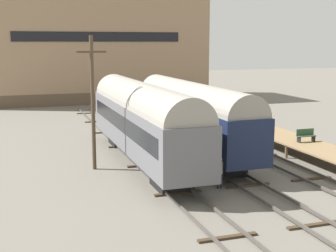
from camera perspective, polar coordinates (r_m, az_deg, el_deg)
ground_plane at (r=29.06m, az=6.93°, el=-5.65°), size 200.00×200.00×0.00m
track_left at (r=27.56m, az=-0.88°, el=-6.14°), size 2.60×60.00×0.26m
track_middle at (r=29.02m, az=6.93°, el=-5.37°), size 2.60×60.00×0.26m
track_right at (r=30.97m, az=13.86°, el=-4.61°), size 2.60×60.00×0.26m
train_car_navy at (r=33.56m, az=2.88°, el=1.64°), size 2.89×17.77×5.11m
train_car_grey at (r=30.69m, az=-3.15°, el=1.04°), size 3.04×18.20×5.31m
station_platform at (r=33.95m, az=16.27°, el=-2.09°), size 3.13×15.19×0.99m
bench at (r=34.20m, az=16.44°, el=-1.06°), size 1.40×0.40×0.91m
person_worker at (r=25.66m, az=6.36°, el=-5.33°), size 0.32×0.32×1.74m
utility_pole at (r=29.16m, az=-9.16°, el=3.02°), size 1.80×0.24×8.31m
warehouse_building at (r=66.43m, az=-9.34°, el=9.95°), size 30.18×12.36×15.65m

